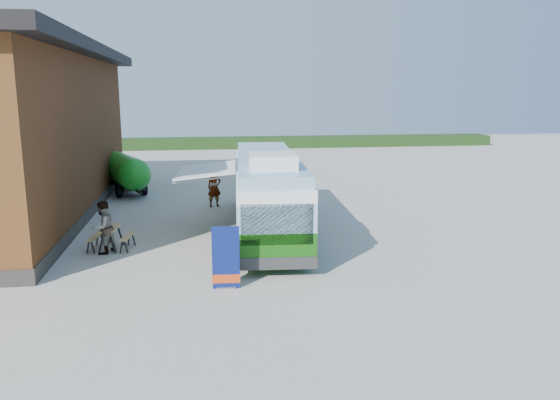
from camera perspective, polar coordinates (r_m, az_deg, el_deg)
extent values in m
plane|color=#BCB7AD|center=(16.75, -2.17, -7.79)|extent=(100.00, 100.00, 0.00)
cube|color=#332D28|center=(27.68, -26.85, -0.81)|extent=(8.10, 20.10, 0.50)
cube|color=#264419|center=(54.83, 1.70, 6.10)|extent=(40.00, 3.00, 1.00)
cube|color=#1F6711|center=(21.61, -1.36, -1.06)|extent=(3.19, 11.51, 1.04)
cube|color=#86B4D2|center=(21.42, -1.37, 1.42)|extent=(3.19, 11.51, 0.85)
cube|color=black|center=(21.86, -4.51, 1.58)|extent=(0.73, 9.45, 0.66)
cube|color=black|center=(21.98, 1.62, 1.67)|extent=(0.73, 9.45, 0.66)
cube|color=white|center=(21.32, -1.38, 3.11)|extent=(3.19, 11.51, 0.43)
cube|color=#86B4D2|center=(21.27, -1.38, 4.18)|extent=(3.04, 11.31, 0.38)
cube|color=white|center=(17.65, -0.78, 4.11)|extent=(1.64, 1.81, 0.47)
cube|color=black|center=(15.93, -0.29, -2.57)|extent=(2.13, 0.22, 1.23)
cube|color=#2D2D2D|center=(16.30, -0.30, -6.57)|extent=(2.43, 0.38, 0.38)
cube|color=#2D2D2D|center=(27.16, -1.98, 0.69)|extent=(2.43, 0.38, 0.38)
cylinder|color=black|center=(18.00, -4.11, -4.87)|extent=(0.35, 0.97, 0.95)
cylinder|color=black|center=(18.13, 2.65, -4.73)|extent=(0.35, 0.97, 0.95)
cylinder|color=black|center=(24.90, -4.21, -0.32)|extent=(0.35, 0.97, 0.95)
cylinder|color=black|center=(24.99, 0.68, -0.24)|extent=(0.35, 0.97, 0.95)
cube|color=white|center=(21.37, -7.60, 3.28)|extent=(2.56, 3.84, 0.29)
cube|color=#A5A8AD|center=(21.31, -4.51, 3.79)|extent=(0.44, 3.98, 0.15)
cylinder|color=#A5A8AD|center=(19.86, -7.83, 2.38)|extent=(2.39, 0.23, 0.30)
cylinder|color=#A5A8AD|center=(22.90, -7.38, 3.57)|extent=(2.39, 0.23, 0.30)
cube|color=navy|center=(15.40, -5.69, -6.02)|extent=(0.77, 0.09, 1.81)
cube|color=#D04013|center=(15.59, -5.64, -8.19)|extent=(0.79, 0.09, 0.25)
cube|color=#A5A8AD|center=(15.68, -5.62, -9.09)|extent=(0.56, 0.22, 0.05)
cylinder|color=#A5A8AD|center=(15.42, -5.69, -6.00)|extent=(0.03, 0.03, 1.81)
cube|color=tan|center=(20.02, -17.30, -2.80)|extent=(0.68, 1.30, 0.04)
cube|color=tan|center=(20.27, -18.79, -3.63)|extent=(0.42, 1.26, 0.04)
cube|color=tan|center=(19.94, -15.67, -3.68)|extent=(0.42, 1.26, 0.04)
cube|color=black|center=(19.70, -18.17, -4.27)|extent=(0.06, 0.06, 0.77)
cube|color=black|center=(19.59, -17.13, -4.29)|extent=(0.06, 0.06, 0.77)
cube|color=black|center=(20.65, -17.33, -3.51)|extent=(0.06, 0.06, 0.77)
cube|color=black|center=(20.55, -16.33, -3.52)|extent=(0.06, 0.06, 0.77)
imported|color=#999999|center=(26.35, -6.89, 1.31)|extent=(0.80, 0.67, 1.88)
imported|color=#999999|center=(19.57, -18.01, -2.74)|extent=(1.08, 1.13, 1.83)
cylinder|color=#1B9922|center=(30.80, -15.90, 3.01)|extent=(2.95, 4.11, 1.69)
sphere|color=#1B9922|center=(29.00, -14.97, 2.57)|extent=(1.69, 1.69, 1.69)
sphere|color=#1B9922|center=(32.60, -16.73, 3.41)|extent=(1.69, 1.69, 1.69)
cube|color=black|center=(30.91, -15.83, 1.64)|extent=(2.50, 4.07, 0.19)
cube|color=black|center=(28.59, -14.59, 0.85)|extent=(0.52, 1.09, 0.09)
cylinder|color=black|center=(29.70, -16.49, 0.95)|extent=(0.49, 0.78, 0.75)
cylinder|color=black|center=(30.03, -14.06, 1.18)|extent=(0.49, 0.78, 0.75)
cylinder|color=black|center=(31.86, -17.47, 1.57)|extent=(0.49, 0.78, 0.75)
cylinder|color=black|center=(32.17, -15.19, 1.78)|extent=(0.49, 0.78, 0.75)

